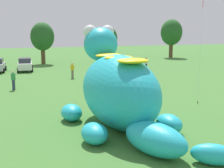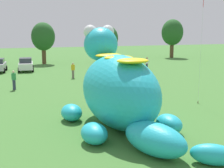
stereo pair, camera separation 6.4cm
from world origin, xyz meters
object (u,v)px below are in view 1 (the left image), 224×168
(spectator_mid_field, at_px, (72,70))
(spectator_wandering, at_px, (132,67))
(spectator_by_cars, at_px, (13,80))
(car_white, at_px, (25,65))
(giant_inflatable_creature, at_px, (119,90))
(spectator_near_inflatable, at_px, (146,64))

(spectator_mid_field, distance_m, spectator_wandering, 7.32)
(spectator_by_cars, relative_size, spectator_wandering, 1.00)
(spectator_mid_field, relative_size, spectator_by_cars, 1.00)
(spectator_wandering, bearing_deg, car_white, 146.56)
(spectator_mid_field, xyz_separation_m, spectator_wandering, (7.32, 0.11, 0.00))
(giant_inflatable_creature, relative_size, spectator_near_inflatable, 6.22)
(giant_inflatable_creature, xyz_separation_m, car_white, (-2.85, 24.94, -1.15))
(car_white, height_order, spectator_by_cars, car_white)
(car_white, distance_m, spectator_mid_field, 8.98)
(spectator_by_cars, bearing_deg, spectator_near_inflatable, 23.76)
(spectator_wandering, bearing_deg, spectator_near_inflatable, 40.52)
(spectator_by_cars, bearing_deg, spectator_wandering, 18.61)
(car_white, height_order, spectator_near_inflatable, car_white)
(giant_inflatable_creature, bearing_deg, car_white, 96.52)
(giant_inflatable_creature, xyz_separation_m, spectator_by_cars, (-4.87, 12.59, -1.16))
(car_white, relative_size, spectator_by_cars, 2.48)
(spectator_wandering, bearing_deg, spectator_mid_field, -179.13)
(spectator_near_inflatable, bearing_deg, giant_inflatable_creature, -121.37)
(giant_inflatable_creature, relative_size, spectator_by_cars, 6.22)
(car_white, relative_size, spectator_mid_field, 2.48)
(car_white, height_order, spectator_mid_field, car_white)
(spectator_near_inflatable, bearing_deg, spectator_mid_field, -164.21)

